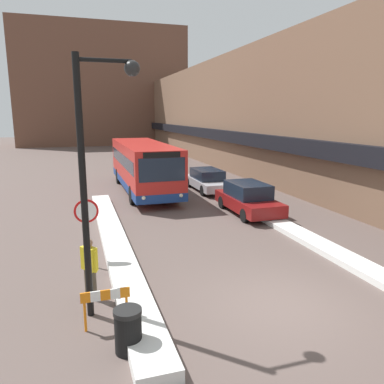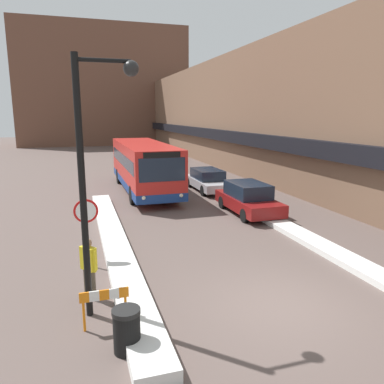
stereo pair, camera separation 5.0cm
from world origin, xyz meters
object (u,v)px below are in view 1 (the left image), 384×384
Objects in this scene: stop_sign at (87,218)px; pedestrian at (89,263)px; parked_car_front at (248,198)px; trash_bin at (128,330)px; city_bus at (143,165)px; street_lamp at (95,160)px; parked_car_middle at (207,180)px; construction_barricade at (106,301)px.

stop_sign is 1.33× the size of pedestrian.
parked_car_front is at bearing 93.75° from pedestrian.
stop_sign is (-7.79, -4.51, 0.85)m from parked_car_front.
trash_bin is (-7.19, -9.33, -0.28)m from parked_car_front.
parked_car_front is 11.78m from trash_bin.
street_lamp is (-3.62, -14.49, 2.15)m from city_bus.
city_bus is 6.48× the size of pedestrian.
city_bus is 2.46× the size of parked_car_front.
trash_bin is (-3.22, -16.21, -1.19)m from city_bus.
trash_bin is (-7.19, -15.28, -0.22)m from parked_car_middle.
city_bus is 8.00m from parked_car_front.
parked_car_front is 4.02× the size of construction_barricade.
city_bus is 11.45× the size of trash_bin.
pedestrian is at bearing -91.09° from stop_sign.
stop_sign is 3.80m from street_lamp.
parked_car_middle is at bearing -13.12° from city_bus.
street_lamp is at bearing 102.94° from trash_bin.
parked_car_middle reaches higher than trash_bin.
construction_barricade is at bearing 109.46° from trash_bin.
parked_car_front is at bearing 47.72° from construction_barricade.
construction_barricade is (-0.36, 1.02, 0.19)m from trash_bin.
stop_sign is 0.36× the size of street_lamp.
parked_car_front is 10.35m from pedestrian.
street_lamp reaches higher than city_bus.
stop_sign reaches higher than parked_car_front.
pedestrian is at bearing 103.95° from trash_bin.
street_lamp is at bearing -119.22° from parked_car_middle.
parked_car_middle is (0.00, 5.96, -0.06)m from parked_car_front.
city_bus is 2.33× the size of parked_car_middle.
parked_car_middle is at bearing 111.33° from pedestrian.
parked_car_middle is 13.08m from stop_sign.
construction_barricade is (0.03, -0.70, -3.15)m from street_lamp.
pedestrian is at bearing -121.62° from parked_car_middle.
stop_sign is at bearing -108.53° from city_bus.
trash_bin is (0.64, -2.57, -0.53)m from pedestrian.
pedestrian is (-0.04, -2.25, -0.60)m from stop_sign.
parked_car_front is 0.95× the size of parked_car_middle.
street_lamp is (0.20, -3.10, 2.20)m from stop_sign.
city_bus is at bearing 78.76° from trash_bin.
city_bus is 4.88× the size of stop_sign.
parked_car_middle is 0.76× the size of street_lamp.
construction_barricade is (-3.58, -15.19, -1.00)m from city_bus.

